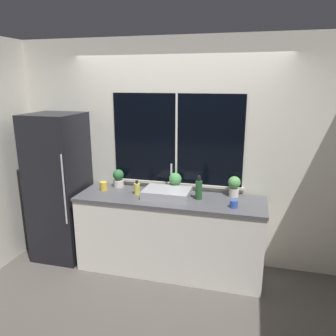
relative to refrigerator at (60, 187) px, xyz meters
The scene contains 13 objects.
ground_plane 1.73m from the refrigerator, 13.29° to the right, with size 14.00×14.00×0.00m, color #4C4742.
wall_back 1.53m from the refrigerator, 13.12° to the left, with size 8.00×0.09×2.70m.
wall_left 1.37m from the refrigerator, 116.72° to the left, with size 0.06×7.00×2.70m.
counter 1.50m from the refrigerator, ahead, with size 2.16×0.63×0.91m.
refrigerator is the anchor object (origin of this frame).
sink 1.40m from the refrigerator, ahead, with size 0.53×0.41×0.34m.
potted_plant_left 0.75m from the refrigerator, 15.27° to the left, with size 0.14×0.14×0.22m.
potted_plant_center 1.46m from the refrigerator, ahead, with size 0.15×0.15×0.23m.
potted_plant_right 2.15m from the refrigerator, ahead, with size 0.14×0.14×0.24m.
soap_bottle 1.03m from the refrigerator, ahead, with size 0.07×0.07×0.17m.
bottle_tall 1.76m from the refrigerator, ahead, with size 0.08×0.08×0.27m.
mug_blue 2.17m from the refrigerator, ahead, with size 0.08×0.08×0.08m.
mug_yellow 0.59m from the refrigerator, ahead, with size 0.09×0.09×0.10m.
Camera 1 is at (0.86, -3.12, 2.21)m, focal length 35.00 mm.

